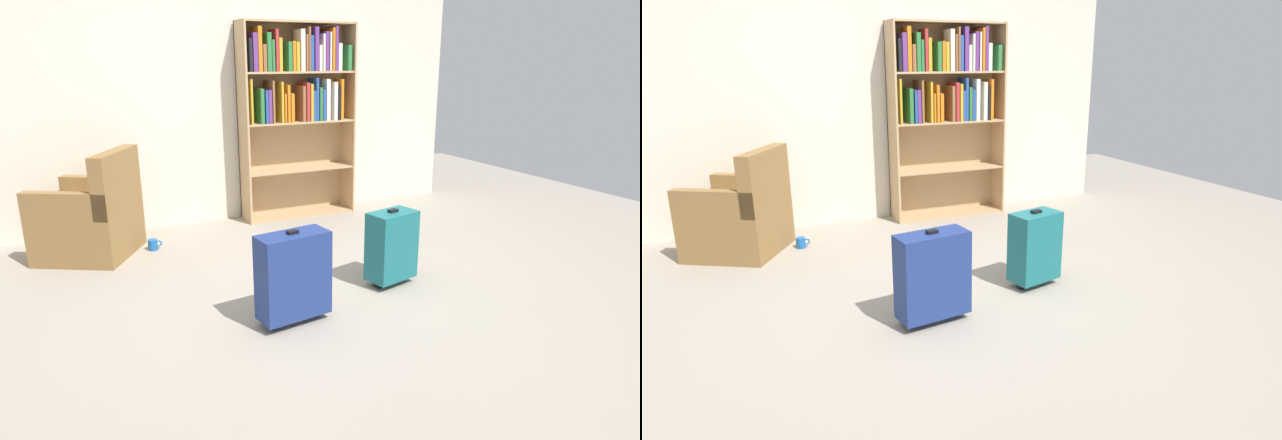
# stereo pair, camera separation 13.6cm
# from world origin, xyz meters

# --- Properties ---
(ground_plane) EXTENTS (8.99, 8.99, 0.00)m
(ground_plane) POSITION_xyz_m (0.00, 0.00, 0.00)
(ground_plane) COLOR #9E9384
(back_wall) EXTENTS (5.14, 0.10, 2.60)m
(back_wall) POSITION_xyz_m (0.00, 2.25, 1.30)
(back_wall) COLOR beige
(back_wall) RESTS_ON ground
(bookshelf) EXTENTS (1.19, 0.33, 1.96)m
(bookshelf) POSITION_xyz_m (0.68, 2.03, 1.22)
(bookshelf) COLOR tan
(bookshelf) RESTS_ON ground
(armchair) EXTENTS (0.95, 0.95, 0.90)m
(armchair) POSITION_xyz_m (-1.39, 1.62, 0.32)
(armchair) COLOR olive
(armchair) RESTS_ON ground
(mug) EXTENTS (0.12, 0.08, 0.10)m
(mug) POSITION_xyz_m (-0.93, 1.53, 0.05)
(mug) COLOR #1959A5
(mug) RESTS_ON ground
(suitcase_teal) EXTENTS (0.39, 0.28, 0.58)m
(suitcase_teal) POSITION_xyz_m (0.55, 0.01, 0.30)
(suitcase_teal) COLOR #19666B
(suitcase_teal) RESTS_ON ground
(suitcase_navy_blue) EXTENTS (0.48, 0.26, 0.61)m
(suitcase_navy_blue) POSITION_xyz_m (-0.34, -0.24, 0.32)
(suitcase_navy_blue) COLOR navy
(suitcase_navy_blue) RESTS_ON ground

